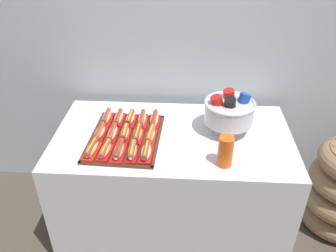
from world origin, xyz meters
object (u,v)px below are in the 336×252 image
Objects in this scene: buffet_table at (172,180)px; hot_dog_6 at (112,133)px; hot_dog_3 at (132,151)px; hot_dog_12 at (130,119)px; hot_dog_7 at (125,134)px; hot_dog_14 at (154,120)px; hot_dog_1 at (105,150)px; serving_tray at (125,138)px; hot_dog_9 at (150,135)px; cup_stack at (225,151)px; hot_dog_2 at (119,151)px; hot_dog_5 at (100,132)px; hot_dog_11 at (119,118)px; hot_dog_13 at (142,119)px; hot_dog_4 at (146,152)px; punch_bowl at (229,111)px; hot_dog_8 at (138,134)px; hot_dog_0 at (92,149)px; hot_dog_10 at (107,118)px.

hot_dog_6 is (-0.35, -0.05, 0.39)m from buffet_table.
hot_dog_12 is at bearing 100.59° from hot_dog_3.
hot_dog_7 is 0.97× the size of hot_dog_12.
hot_dog_7 is 0.22m from hot_dog_14.
hot_dog_1 reaches higher than buffet_table.
hot_dog_3 and hot_dog_7 have the same top height.
hot_dog_9 reaches higher than serving_tray.
hot_dog_2 is at bearing 176.05° from cup_stack.
hot_dog_12 reaches higher than hot_dog_5.
hot_dog_2 is 1.04× the size of hot_dog_9.
hot_dog_11 is at bearing 100.59° from hot_dog_2.
hot_dog_13 reaches higher than serving_tray.
cup_stack reaches higher than hot_dog_12.
hot_dog_11 is at bearing 122.07° from hot_dog_4.
hot_dog_13 is 0.59× the size of punch_bowl.
hot_dog_9 reaches higher than hot_dog_6.
hot_dog_12 is at bearing 87.79° from hot_dog_7.
hot_dog_8 reaches higher than serving_tray.
serving_tray is at bearing -169.38° from hot_dog_7.
hot_dog_5 is 0.08m from hot_dog_6.
hot_dog_11 is 0.99× the size of hot_dog_13.
cup_stack is (0.56, -0.20, 0.05)m from hot_dog_7.
hot_dog_4 and hot_dog_12 have the same top height.
hot_dog_3 is 0.22m from hot_dog_6.
hot_dog_0 and hot_dog_13 have the same top height.
hot_dog_4 and hot_dog_9 have the same top height.
hot_dog_12 is (-0.27, 0.11, 0.39)m from buffet_table.
punch_bowl is at bearing 11.19° from serving_tray.
hot_dog_13 is 0.08m from hot_dog_14.
hot_dog_10 is at bearing 176.08° from punch_bowl.
hot_dog_14 reaches higher than serving_tray.
hot_dog_4 is at bearing -49.94° from hot_dog_7.
hot_dog_10 is (-0.14, 0.17, 0.03)m from serving_tray.
hot_dog_4 reaches higher than hot_dog_5.
hot_dog_5 is at bearing 130.06° from hot_dog_2.
hot_dog_12 is 0.08m from hot_dog_13.
buffet_table is at bearing 59.50° from hot_dog_4.
hot_dog_1 is 1.02× the size of hot_dog_10.
hot_dog_9 is at bearing -153.96° from buffet_table.
hot_dog_3 is at bearing 175.79° from cup_stack.
hot_dog_8 is at bearing 87.79° from hot_dog_3.
buffet_table is 8.06× the size of hot_dog_9.
hot_dog_6 is 0.28m from hot_dog_14.
hot_dog_3 reaches higher than hot_dog_2.
punch_bowl is at bearing 22.33° from hot_dog_1.
hot_dog_5 reaches higher than hot_dog_6.
hot_dog_13 is (0.07, -0.00, 0.00)m from hot_dog_12.
hot_dog_6 is 1.06× the size of hot_dog_14.
hot_dog_5 is 0.95× the size of cup_stack.
hot_dog_3 is 0.36m from hot_dog_11.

